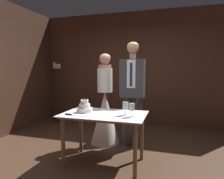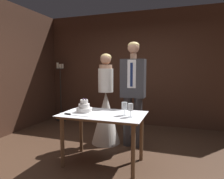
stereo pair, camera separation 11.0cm
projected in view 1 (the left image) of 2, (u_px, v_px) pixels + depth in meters
The scene contains 10 objects.
ground_plane at pixel (109, 165), 2.92m from camera, with size 40.00×40.00×0.00m, color #4C3323.
wall_back at pixel (137, 69), 5.04m from camera, with size 5.18×0.12×2.81m, color #472B1E.
cake_table at pixel (104, 120), 2.90m from camera, with size 1.21×0.75×0.75m.
tiered_cake at pixel (85, 108), 2.99m from camera, with size 0.24×0.24×0.21m.
cake_knife at pixel (73, 115), 2.78m from camera, with size 0.40×0.06×0.02m.
wine_glass_near at pixel (132, 107), 2.69m from camera, with size 0.07×0.07×0.18m.
wine_glass_middle at pixel (126, 106), 2.78m from camera, with size 0.08×0.08×0.19m.
bride at pixel (105, 111), 3.75m from camera, with size 0.54×0.54×1.68m.
groom at pixel (132, 89), 3.55m from camera, with size 0.42×0.25×1.87m.
candle_stand at pixel (57, 91), 5.37m from camera, with size 0.28×0.28×1.57m.
Camera 1 is at (0.84, -2.67, 1.40)m, focal length 32.00 mm.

